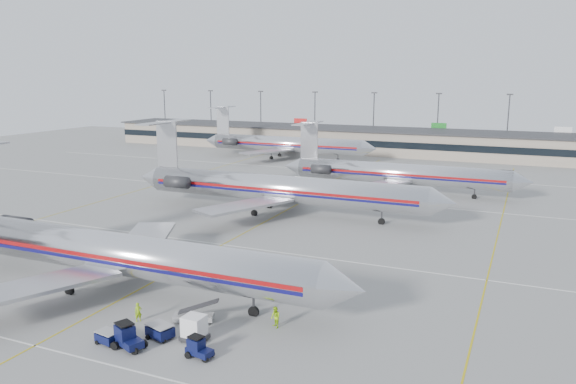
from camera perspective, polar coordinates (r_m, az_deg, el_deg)
The scene contains 17 objects.
ground at distance 59.92m, azimuth -11.48°, elevation -7.84°, with size 260.00×260.00×0.00m, color gray.
apron_markings at distance 67.90m, azimuth -6.65°, elevation -5.32°, with size 160.00×0.15×0.02m, color silver.
terminal at distance 148.63m, azimuth 10.59°, elevation 5.09°, with size 162.00×17.00×6.25m.
light_mast_row at distance 161.79m, azimuth 11.80°, elevation 7.49°, with size 163.60×0.40×15.28m.
jet_foreground at distance 55.68m, azimuth -18.21°, elevation -5.69°, with size 49.07×28.89×12.84m.
jet_second_row at distance 81.85m, azimuth -1.34°, elevation 0.42°, with size 49.83×29.34×13.04m.
jet_third_row at distance 98.46m, azimuth 10.75°, elevation 1.92°, with size 42.86×26.36×11.72m.
jet_back_row at distance 137.04m, azimuth -0.51°, elevation 4.92°, with size 45.19×27.80×12.36m.
tug_center at distance 44.38m, azimuth -16.03°, elevation -13.98°, with size 2.75×2.12×2.01m.
tug_right at distance 42.15m, azimuth -9.13°, elevation -15.37°, with size 2.12×1.33×1.60m.
cart_inner at distance 45.46m, azimuth -12.87°, elevation -13.59°, with size 2.32×1.89×1.14m.
cart_outer at distance 45.73m, azimuth -17.84°, elevation -13.84°, with size 1.91×1.47×0.98m.
uld_container at distance 44.48m, azimuth -9.50°, elevation -13.48°, with size 1.94×1.64×1.99m.
belt_loader at distance 47.68m, azimuth -9.52°, elevation -12.30°, with size 3.96×2.32×2.03m.
ramp_worker_near at distance 48.67m, azimuth -14.97°, elevation -11.71°, with size 0.58×0.38×1.59m, color #8DBF12.
ramp_worker_far at distance 45.97m, azimuth -1.29°, elevation -12.61°, with size 0.86×0.67×1.76m, color #9BD213.
cone_right at distance 43.04m, azimuth -8.38°, elevation -15.41°, with size 0.42×0.42×0.57m, color #FC3908.
Camera 1 is at (32.86, -46.02, 19.82)m, focal length 35.00 mm.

